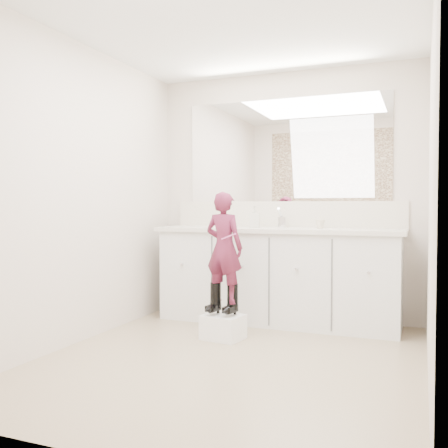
% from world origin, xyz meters
% --- Properties ---
extents(floor, '(3.00, 3.00, 0.00)m').
position_xyz_m(floor, '(0.00, 0.00, 0.00)').
color(floor, '#8C775B').
rests_on(floor, ground).
extents(ceiling, '(3.00, 3.00, 0.00)m').
position_xyz_m(ceiling, '(0.00, 0.00, 2.40)').
color(ceiling, white).
rests_on(ceiling, wall_back).
extents(wall_back, '(2.60, 0.00, 2.60)m').
position_xyz_m(wall_back, '(0.00, 1.50, 1.20)').
color(wall_back, beige).
rests_on(wall_back, floor).
extents(wall_front, '(2.60, 0.00, 2.60)m').
position_xyz_m(wall_front, '(0.00, -1.50, 1.20)').
color(wall_front, beige).
rests_on(wall_front, floor).
extents(wall_left, '(0.00, 3.00, 3.00)m').
position_xyz_m(wall_left, '(-1.30, 0.00, 1.20)').
color(wall_left, beige).
rests_on(wall_left, floor).
extents(wall_right, '(0.00, 3.00, 3.00)m').
position_xyz_m(wall_right, '(1.30, 0.00, 1.20)').
color(wall_right, beige).
rests_on(wall_right, floor).
extents(vanity_cabinet, '(2.20, 0.55, 0.85)m').
position_xyz_m(vanity_cabinet, '(0.00, 1.23, 0.42)').
color(vanity_cabinet, silver).
rests_on(vanity_cabinet, floor).
extents(countertop, '(2.28, 0.58, 0.04)m').
position_xyz_m(countertop, '(0.00, 1.21, 0.87)').
color(countertop, beige).
rests_on(countertop, vanity_cabinet).
extents(backsplash, '(2.28, 0.03, 0.25)m').
position_xyz_m(backsplash, '(0.00, 1.49, 1.02)').
color(backsplash, beige).
rests_on(backsplash, countertop).
extents(mirror, '(2.00, 0.02, 1.00)m').
position_xyz_m(mirror, '(0.00, 1.49, 1.64)').
color(mirror, white).
rests_on(mirror, wall_back).
extents(dot_panel, '(2.00, 0.01, 1.20)m').
position_xyz_m(dot_panel, '(0.00, -1.49, 1.65)').
color(dot_panel, '#472819').
rests_on(dot_panel, wall_front).
extents(faucet, '(0.08, 0.08, 0.10)m').
position_xyz_m(faucet, '(0.00, 1.38, 0.94)').
color(faucet, silver).
rests_on(faucet, countertop).
extents(cup, '(0.10, 0.10, 0.08)m').
position_xyz_m(cup, '(0.39, 1.28, 0.93)').
color(cup, beige).
rests_on(cup, countertop).
extents(soap_bottle, '(0.11, 0.11, 0.20)m').
position_xyz_m(soap_bottle, '(-0.22, 1.20, 0.99)').
color(soap_bottle, beige).
rests_on(soap_bottle, countertop).
extents(step_stool, '(0.35, 0.31, 0.20)m').
position_xyz_m(step_stool, '(-0.26, 0.50, 0.10)').
color(step_stool, white).
rests_on(step_stool, floor).
extents(boot_left, '(0.12, 0.19, 0.26)m').
position_xyz_m(boot_left, '(-0.33, 0.52, 0.33)').
color(boot_left, black).
rests_on(boot_left, step_stool).
extents(boot_right, '(0.12, 0.19, 0.26)m').
position_xyz_m(boot_right, '(-0.18, 0.52, 0.33)').
color(boot_right, black).
rests_on(boot_right, step_stool).
extents(toddler, '(0.36, 0.27, 0.91)m').
position_xyz_m(toddler, '(-0.26, 0.52, 0.75)').
color(toddler, '#962E57').
rests_on(toddler, step_stool).
extents(toothbrush, '(0.14, 0.03, 0.06)m').
position_xyz_m(toothbrush, '(-0.19, 0.44, 0.85)').
color(toothbrush, '#D2529D').
rests_on(toothbrush, toddler).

